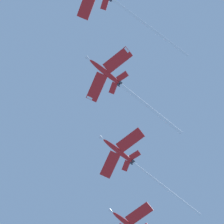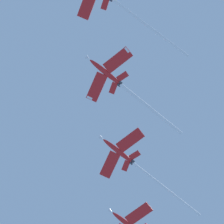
% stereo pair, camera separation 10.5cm
% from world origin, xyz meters
% --- Properties ---
extents(jet_second, '(25.93, 31.04, 7.66)m').
position_xyz_m(jet_second, '(29.73, -27.37, 116.17)').
color(jet_second, red).
extents(jet_third, '(27.72, 33.99, 7.46)m').
position_xyz_m(jet_third, '(53.77, -31.22, 114.40)').
color(jet_third, red).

